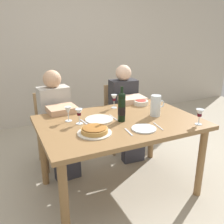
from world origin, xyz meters
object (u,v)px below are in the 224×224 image
object	(u,v)px
water_pitcher	(156,107)
chair_left	(53,123)
dining_table	(119,129)
baked_tart	(94,130)
salad_bowl	(141,102)
wine_glass_spare	(114,98)
diner_right	(127,109)
wine_glass_left_diner	(200,114)
wine_bottle	(122,107)
diner_left	(58,120)
dinner_plate_left_setting	(99,119)
wine_glass_right_diner	(68,111)
wine_glass_centre	(79,113)
chair_right	(119,112)
dinner_plate_right_setting	(144,129)

from	to	relation	value
water_pitcher	chair_left	size ratio (longest dim) A/B	0.24
water_pitcher	chair_left	distance (m)	1.29
dining_table	baked_tart	bearing A→B (deg)	-150.96
salad_bowl	wine_glass_spare	bearing A→B (deg)	175.71
salad_bowl	chair_left	xyz separation A→B (m)	(-0.91, 0.53, -0.29)
diner_right	wine_glass_left_diner	bearing A→B (deg)	103.26
water_pitcher	baked_tart	world-z (taller)	water_pitcher
dining_table	wine_bottle	world-z (taller)	wine_bottle
wine_bottle	diner_left	size ratio (longest dim) A/B	0.29
salad_bowl	dinner_plate_left_setting	xyz separation A→B (m)	(-0.62, -0.26, -0.02)
wine_glass_left_diner	wine_glass_right_diner	xyz separation A→B (m)	(-1.04, 0.59, -0.00)
wine_glass_centre	chair_right	size ratio (longest dim) A/B	0.16
water_pitcher	wine_glass_left_diner	world-z (taller)	water_pitcher
dining_table	water_pitcher	bearing A→B (deg)	-4.39
wine_glass_centre	wine_glass_spare	world-z (taller)	wine_glass_spare
baked_tart	wine_glass_centre	bearing A→B (deg)	99.54
wine_glass_spare	dining_table	bearing A→B (deg)	-108.32
dinner_plate_right_setting	wine_glass_centre	bearing A→B (deg)	141.62
water_pitcher	wine_glass_centre	xyz separation A→B (m)	(-0.75, 0.11, 0.01)
chair_right	baked_tart	bearing A→B (deg)	58.63
baked_tart	chair_left	distance (m)	1.11
salad_bowl	wine_glass_centre	size ratio (longest dim) A/B	1.18
wine_glass_left_diner	wine_glass_spare	world-z (taller)	wine_glass_spare
wine_bottle	baked_tart	xyz separation A→B (m)	(-0.34, -0.16, -0.11)
water_pitcher	salad_bowl	distance (m)	0.39
salad_bowl	diner_right	world-z (taller)	diner_right
salad_bowl	dinner_plate_left_setting	size ratio (longest dim) A/B	0.63
dining_table	wine_glass_right_diner	distance (m)	0.52
water_pitcher	wine_glass_left_diner	xyz separation A→B (m)	(0.22, -0.36, 0.01)
wine_bottle	dinner_plate_right_setting	bearing A→B (deg)	-72.76
water_pitcher	wine_glass_right_diner	xyz separation A→B (m)	(-0.82, 0.22, 0.01)
dinner_plate_right_setting	chair_right	distance (m)	1.27
water_pitcher	diner_left	distance (m)	1.09
salad_bowl	wine_glass_left_diner	xyz separation A→B (m)	(0.15, -0.75, 0.07)
wine_glass_centre	diner_right	size ratio (longest dim) A/B	0.12
baked_tart	wine_glass_centre	xyz separation A→B (m)	(-0.04, 0.26, 0.08)
chair_left	water_pitcher	bearing A→B (deg)	128.53
wine_glass_spare	diner_right	bearing A→B (deg)	42.24
dinner_plate_right_setting	chair_left	xyz separation A→B (m)	(-0.55, 1.16, -0.27)
salad_bowl	dinner_plate_left_setting	distance (m)	0.67
salad_bowl	dinner_plate_right_setting	xyz separation A→B (m)	(-0.36, -0.63, -0.02)
baked_tart	salad_bowl	size ratio (longest dim) A/B	1.71
wine_bottle	dining_table	bearing A→B (deg)	118.43
wine_bottle	baked_tart	size ratio (longest dim) A/B	1.16
wine_glass_left_diner	wine_glass_right_diner	world-z (taller)	wine_glass_left_diner
diner_right	water_pitcher	bearing A→B (deg)	89.87
diner_left	chair_right	xyz separation A→B (m)	(0.90, 0.26, -0.12)
diner_right	chair_right	bearing A→B (deg)	-89.24
dinner_plate_left_setting	diner_right	world-z (taller)	diner_right
dining_table	diner_right	xyz separation A→B (m)	(0.44, 0.66, -0.05)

